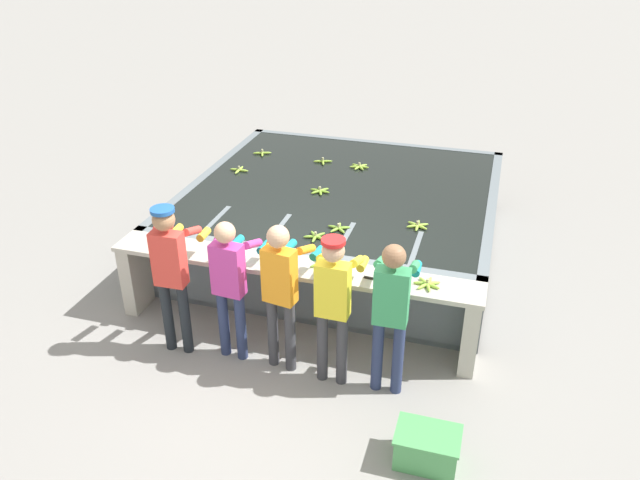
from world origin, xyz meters
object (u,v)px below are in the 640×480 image
Objects in this scene: worker_0 at (171,266)px; worker_1 at (230,278)px; worker_2 at (282,285)px; banana_bunch_ledge_2 at (321,263)px; banana_bunch_floating_0 at (323,161)px; banana_bunch_floating_5 at (418,225)px; worker_3 at (334,297)px; banana_bunch_floating_6 at (239,170)px; banana_bunch_floating_4 at (316,236)px; crate at (427,447)px; banana_bunch_floating_1 at (339,228)px; knife_0 at (375,279)px; banana_bunch_ledge_0 at (165,243)px; banana_bunch_floating_7 at (320,191)px; banana_bunch_floating_2 at (359,166)px; banana_bunch_floating_3 at (262,153)px; worker_4 at (391,306)px; banana_bunch_ledge_1 at (427,284)px.

worker_1 is at bearing 7.09° from worker_0.
worker_2 is 0.63m from banana_bunch_ledge_2.
banana_bunch_floating_5 is (1.66, -1.69, -0.00)m from banana_bunch_floating_0.
worker_3 is 5.73× the size of banana_bunch_floating_6.
banana_bunch_floating_6 is (-0.48, 2.84, -0.10)m from worker_0.
worker_3 is 5.79× the size of banana_bunch_floating_4.
worker_0 is 3.05× the size of crate.
banana_bunch_floating_5 is (1.61, 1.74, -0.02)m from worker_1.
banana_bunch_floating_5 is (1.07, 0.61, -0.00)m from banana_bunch_floating_4.
worker_1 reaches higher than banana_bunch_floating_1.
banana_bunch_floating_5 is 1.33m from knife_0.
worker_3 is 6.71× the size of banana_bunch_ledge_2.
worker_3 is 5.80× the size of banana_bunch_floating_0.
banana_bunch_floating_7 is at bearing 56.97° from banana_bunch_ledge_0.
banana_bunch_floating_0 is 2.17m from banana_bunch_floating_1.
banana_bunch_floating_3 is (-1.55, 0.12, 0.00)m from banana_bunch_floating_2.
worker_2 is 5.88× the size of banana_bunch_floating_0.
crate is at bearing -58.63° from banana_bunch_floating_1.
banana_bunch_floating_7 is (-0.52, 0.97, -0.00)m from banana_bunch_floating_1.
banana_bunch_floating_6 is (-0.06, -0.74, 0.00)m from banana_bunch_floating_3.
knife_0 is at bearing -64.49° from banana_bunch_floating_0.
worker_3 is at bearing -4.26° from worker_1.
worker_0 reaches higher than banana_bunch_floating_4.
knife_0 is at bearing -1.38° from banana_bunch_ledge_0.
banana_bunch_floating_0 is at bearing 80.86° from worker_0.
worker_4 is 3.94m from banana_bunch_floating_6.
banana_bunch_ledge_0 is at bearing -117.80° from banana_bunch_floating_2.
worker_1 is 5.61× the size of banana_bunch_floating_5.
banana_bunch_floating_2 is at bearing 95.24° from banana_bunch_ledge_2.
banana_bunch_floating_1 is at bearing 92.45° from banana_bunch_ledge_2.
knife_0 is at bearing -56.53° from banana_bunch_floating_1.
banana_bunch_floating_3 is at bearing 138.14° from banana_bunch_floating_7.
banana_bunch_ledge_1 reaches higher than banana_bunch_floating_1.
banana_bunch_floating_2 is at bearing 108.05° from worker_4.
banana_bunch_floating_7 is at bearing 131.38° from banana_bunch_ledge_1.
banana_bunch_floating_1 and banana_bunch_floating_3 have the same top height.
banana_bunch_ledge_2 is at bearing 175.43° from banana_bunch_ledge_1.
banana_bunch_floating_7 is at bearing 106.94° from banana_bunch_ledge_2.
worker_1 is 5.75× the size of banana_bunch_floating_3.
banana_bunch_floating_7 is (0.83, 2.46, -0.10)m from worker_0.
banana_bunch_floating_1 is (0.74, 1.41, -0.02)m from worker_1.
banana_bunch_floating_0 is 3.33m from knife_0.
worker_4 is 3.63m from banana_bunch_floating_2.
worker_1 is at bearing 177.99° from worker_2.
banana_bunch_floating_1 is 1.49m from banana_bunch_ledge_1.
banana_bunch_ledge_2 is (0.82, -2.86, 0.00)m from banana_bunch_floating_0.
worker_4 reaches higher than banana_bunch_floating_3.
banana_bunch_ledge_1 is (1.16, -0.93, 0.00)m from banana_bunch_floating_1.
banana_bunch_floating_0 is (-0.04, 3.44, -0.02)m from worker_1.
banana_bunch_ledge_1 is at bearing 64.74° from worker_4.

